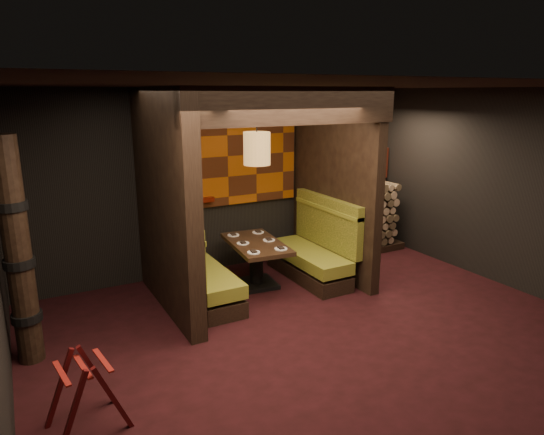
{
  "coord_description": "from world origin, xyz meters",
  "views": [
    {
      "loc": [
        -3.03,
        -4.22,
        2.79
      ],
      "look_at": [
        0.0,
        1.3,
        1.15
      ],
      "focal_mm": 32.0,
      "sensor_mm": 36.0,
      "label": 1
    }
  ],
  "objects_px": {
    "booth_bench_left": "(197,274)",
    "booth_bench_right": "(314,252)",
    "firewood_stack": "(356,218)",
    "luggage_rack": "(85,390)",
    "pendant_lamp": "(257,148)",
    "dining_table": "(256,257)",
    "totem_column": "(18,255)"
  },
  "relations": [
    {
      "from": "pendant_lamp",
      "to": "totem_column",
      "type": "bearing_deg",
      "value": -168.58
    },
    {
      "from": "luggage_rack",
      "to": "totem_column",
      "type": "distance_m",
      "value": 1.7
    },
    {
      "from": "booth_bench_left",
      "to": "dining_table",
      "type": "xyz_separation_m",
      "value": [
        0.95,
        0.11,
        0.04
      ]
    },
    {
      "from": "dining_table",
      "to": "totem_column",
      "type": "relative_size",
      "value": 0.56
    },
    {
      "from": "dining_table",
      "to": "pendant_lamp",
      "type": "xyz_separation_m",
      "value": [
        -0.0,
        -0.05,
        1.59
      ]
    },
    {
      "from": "booth_bench_right",
      "to": "firewood_stack",
      "type": "height_order",
      "value": "firewood_stack"
    },
    {
      "from": "luggage_rack",
      "to": "totem_column",
      "type": "height_order",
      "value": "totem_column"
    },
    {
      "from": "totem_column",
      "to": "booth_bench_left",
      "type": "bearing_deg",
      "value": 14.75
    },
    {
      "from": "booth_bench_left",
      "to": "luggage_rack",
      "type": "height_order",
      "value": "booth_bench_left"
    },
    {
      "from": "booth_bench_right",
      "to": "totem_column",
      "type": "bearing_deg",
      "value": -172.14
    },
    {
      "from": "booth_bench_left",
      "to": "booth_bench_right",
      "type": "height_order",
      "value": "same"
    },
    {
      "from": "booth_bench_left",
      "to": "booth_bench_right",
      "type": "xyz_separation_m",
      "value": [
        1.89,
        0.0,
        0.0
      ]
    },
    {
      "from": "booth_bench_left",
      "to": "dining_table",
      "type": "distance_m",
      "value": 0.96
    },
    {
      "from": "booth_bench_left",
      "to": "pendant_lamp",
      "type": "relative_size",
      "value": 1.54
    },
    {
      "from": "booth_bench_left",
      "to": "booth_bench_right",
      "type": "relative_size",
      "value": 1.0
    },
    {
      "from": "pendant_lamp",
      "to": "firewood_stack",
      "type": "xyz_separation_m",
      "value": [
        2.29,
        0.64,
        -1.42
      ]
    },
    {
      "from": "dining_table",
      "to": "firewood_stack",
      "type": "height_order",
      "value": "firewood_stack"
    },
    {
      "from": "pendant_lamp",
      "to": "luggage_rack",
      "type": "bearing_deg",
      "value": -142.62
    },
    {
      "from": "pendant_lamp",
      "to": "luggage_rack",
      "type": "relative_size",
      "value": 1.47
    },
    {
      "from": "booth_bench_left",
      "to": "pendant_lamp",
      "type": "xyz_separation_m",
      "value": [
        0.95,
        0.06,
        1.64
      ]
    },
    {
      "from": "pendant_lamp",
      "to": "luggage_rack",
      "type": "xyz_separation_m",
      "value": [
        -2.68,
        -2.05,
        -1.68
      ]
    },
    {
      "from": "booth_bench_right",
      "to": "dining_table",
      "type": "bearing_deg",
      "value": 173.08
    },
    {
      "from": "pendant_lamp",
      "to": "booth_bench_left",
      "type": "bearing_deg",
      "value": -176.14
    },
    {
      "from": "firewood_stack",
      "to": "luggage_rack",
      "type": "bearing_deg",
      "value": -151.66
    },
    {
      "from": "booth_bench_left",
      "to": "luggage_rack",
      "type": "bearing_deg",
      "value": -131.05
    },
    {
      "from": "luggage_rack",
      "to": "booth_bench_left",
      "type": "bearing_deg",
      "value": 48.95
    },
    {
      "from": "pendant_lamp",
      "to": "totem_column",
      "type": "xyz_separation_m",
      "value": [
        -3.04,
        -0.61,
        -0.85
      ]
    },
    {
      "from": "dining_table",
      "to": "pendant_lamp",
      "type": "height_order",
      "value": "pendant_lamp"
    },
    {
      "from": "booth_bench_right",
      "to": "pendant_lamp",
      "type": "height_order",
      "value": "pendant_lamp"
    },
    {
      "from": "booth_bench_left",
      "to": "booth_bench_right",
      "type": "bearing_deg",
      "value": 0.0
    },
    {
      "from": "luggage_rack",
      "to": "firewood_stack",
      "type": "bearing_deg",
      "value": 28.34
    },
    {
      "from": "booth_bench_left",
      "to": "dining_table",
      "type": "height_order",
      "value": "booth_bench_left"
    }
  ]
}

